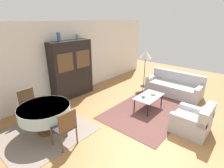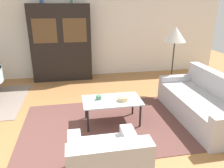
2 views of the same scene
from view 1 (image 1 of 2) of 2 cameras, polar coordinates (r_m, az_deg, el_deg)
name	(u,v)px [view 1 (image 1 of 2)]	position (r m, az deg, el deg)	size (l,w,h in m)	color
ground_plane	(148,133)	(4.77, 11.71, -15.38)	(14.00, 14.00, 0.00)	#9E6B3D
wall_back	(61,61)	(6.55, -16.32, 7.32)	(10.00, 0.06, 2.70)	silver
area_rug	(148,111)	(5.77, 11.79, -8.48)	(2.95, 2.04, 0.01)	brown
dining_rug	(46,133)	(4.98, -20.81, -14.61)	(2.17, 1.91, 0.01)	gray
couch	(174,87)	(7.15, 19.63, -0.83)	(0.89, 2.00, 0.83)	#B2B2B7
armchair	(193,121)	(5.02, 24.93, -11.04)	(0.84, 0.85, 0.80)	#B2B2B7
coffee_table	(149,97)	(5.70, 11.93, -4.28)	(1.03, 0.60, 0.44)	black
display_cabinet	(72,69)	(6.53, -13.04, 4.66)	(1.60, 0.46, 2.05)	black
dining_table	(45,111)	(4.72, -21.12, -8.36)	(1.27, 1.27, 0.73)	brown
dining_chair_near	(65,126)	(4.11, -15.06, -13.11)	(0.44, 0.44, 0.92)	brown
dining_chair_far	(29,103)	(5.45, -25.45, -5.70)	(0.44, 0.44, 0.92)	brown
floor_lamp	(146,55)	(7.33, 10.92, 9.24)	(0.49, 0.49, 1.57)	black
cup	(143,97)	(5.52, 10.19, -4.10)	(0.10, 0.10, 0.07)	#4C7A60
bowl	(153,94)	(5.80, 13.40, -3.13)	(0.18, 0.18, 0.07)	tan
vase_tall	(59,37)	(6.09, -17.04, 14.45)	(0.12, 0.12, 0.30)	#33517A
vase_short	(77,37)	(6.53, -11.33, 14.84)	(0.10, 0.10, 0.19)	#4C7A60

